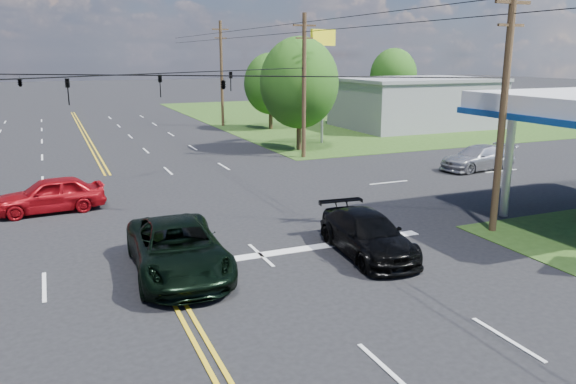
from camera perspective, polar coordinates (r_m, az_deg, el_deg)
name	(u,v)px	position (r m, az deg, el deg)	size (l,w,h in m)	color
ground	(127,210)	(26.50, -16.06, -1.75)	(280.00, 280.00, 0.00)	black
grass_ne	(389,113)	(69.17, 10.26, 7.87)	(46.00, 48.00, 0.03)	#264215
stop_bar	(300,250)	(20.34, 1.20, -5.89)	(10.00, 0.50, 0.02)	silver
retail_ne	(415,104)	(56.31, 12.82, 8.70)	(14.00, 10.00, 4.40)	gray
pole_se	(503,107)	(22.98, 21.04, 8.05)	(1.60, 0.28, 9.50)	#3A2718
pole_ne	(304,85)	(37.99, 1.64, 10.85)	(1.60, 0.28, 9.50)	#3A2718
pole_right_far	(222,73)	(55.79, -6.76, 11.95)	(1.60, 0.28, 10.00)	#3A2718
span_wire_signals	(117,75)	(25.62, -16.96, 11.29)	(26.00, 18.00, 1.13)	black
power_lines	(119,8)	(23.68, -16.82, 17.46)	(26.04, 100.00, 0.64)	black
tree_right_a	(299,83)	(41.14, 1.14, 11.01)	(5.70, 5.70, 8.18)	#3A2718
tree_right_b	(270,84)	(53.18, -1.79, 10.93)	(4.94, 4.94, 7.09)	#3A2718
tree_far_r	(393,75)	(66.66, 10.66, 11.56)	(5.32, 5.32, 7.63)	#3A2718
pickup_dkgreen	(178,249)	(18.29, -11.13, -5.67)	(2.78, 6.03, 1.68)	black
suv_black	(367,234)	(19.87, 8.07, -4.27)	(2.06, 5.06, 1.47)	black
sedan_red	(50,195)	(27.12, -23.01, -0.25)	(1.86, 4.63, 1.58)	#9C0B12
sedan_far	(478,158)	(36.20, 18.72, 3.32)	(2.06, 5.07, 1.47)	#A2A3A7
polesign_ne	(323,54)	(44.39, 3.56, 13.81)	(2.37, 0.95, 8.73)	#A5A5AA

